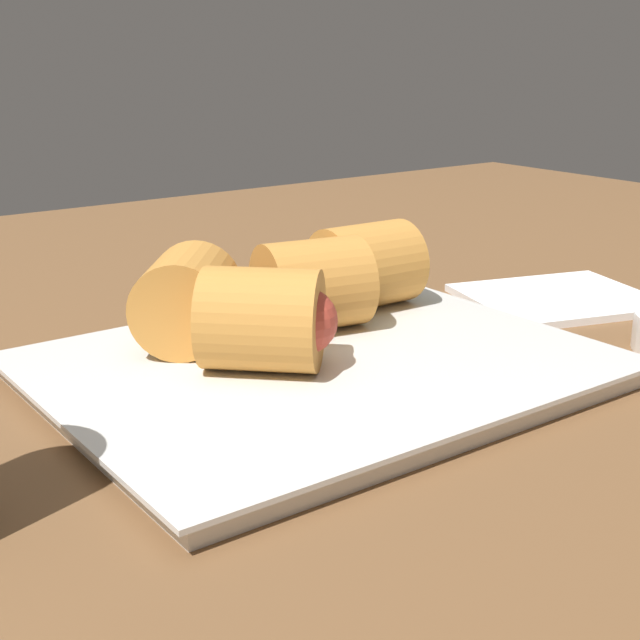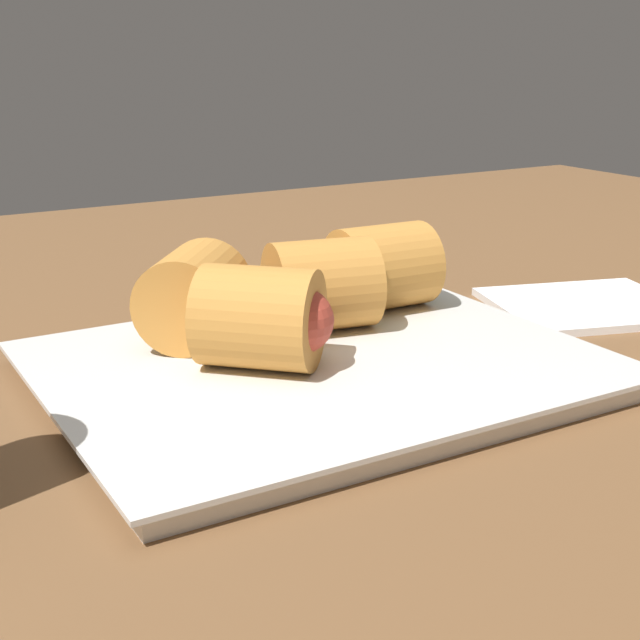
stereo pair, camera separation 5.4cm
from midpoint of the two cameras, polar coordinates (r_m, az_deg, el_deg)
The scene contains 8 objects.
table_surface at distance 52.52cm, azimuth -3.80°, elevation -6.53°, with size 180.00×140.00×2.00cm.
serving_plate at distance 55.49cm, azimuth -2.78°, elevation -3.20°, with size 33.35×26.32×1.50cm.
roll_front_left at distance 60.19cm, azimuth -2.61°, elevation 2.28°, with size 8.48×7.37×6.16cm.
roll_front_right at distance 52.68cm, azimuth -6.16°, elevation -0.02°, with size 9.26×9.24×6.16cm.
roll_back_left at distance 65.43cm, azimuth 0.97°, elevation 3.53°, with size 8.09×6.36×6.16cm.
roll_back_right at distance 58.14cm, azimuth -11.03°, elevation 1.42°, with size 9.15×9.26×6.16cm.
spoon at distance 71.99cm, azimuth -9.59°, elevation 1.28°, with size 17.24×8.44×1.29cm.
napkin at distance 74.15cm, azimuth 13.02°, elevation 1.32°, with size 17.28×15.85×0.60cm.
Camera 1 is at (27.77, 39.20, 22.27)cm, focal length 50.00 mm.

